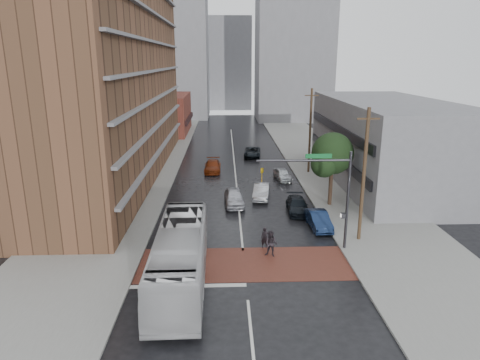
{
  "coord_description": "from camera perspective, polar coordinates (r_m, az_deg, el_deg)",
  "views": [
    {
      "loc": [
        -1.22,
        -25.45,
        13.18
      ],
      "look_at": [
        0.01,
        8.77,
        3.5
      ],
      "focal_mm": 32.0,
      "sensor_mm": 36.0,
      "label": 1
    }
  ],
  "objects": [
    {
      "name": "street_tree",
      "position": [
        39.64,
        12.23,
        3.12
      ],
      "size": [
        4.2,
        4.1,
        6.9
      ],
      "color": "#332319",
      "rests_on": "ground"
    },
    {
      "name": "distant_tower_east",
      "position": [
        98.75,
        7.18,
        18.47
      ],
      "size": [
        16.0,
        14.0,
        36.0
      ],
      "primitive_type": "cube",
      "color": "gray",
      "rests_on": "ground"
    },
    {
      "name": "distant_tower_center",
      "position": [
        120.46,
        -1.53,
        15.22
      ],
      "size": [
        12.0,
        10.0,
        24.0
      ],
      "primitive_type": "cube",
      "color": "gray",
      "rests_on": "ground"
    },
    {
      "name": "car_travel_b",
      "position": [
        41.97,
        2.88,
        -1.53
      ],
      "size": [
        2.13,
        4.45,
        1.41
      ],
      "primitive_type": "imported",
      "rotation": [
        0.0,
        0.0,
        -0.15
      ],
      "color": "#B5B7BD",
      "rests_on": "ground"
    },
    {
      "name": "storefront_west",
      "position": [
        80.76,
        -9.83,
        8.68
      ],
      "size": [
        8.0,
        16.0,
        7.0
      ],
      "primitive_type": "cube",
      "color": "brown",
      "rests_on": "ground"
    },
    {
      "name": "ground",
      "position": [
        28.69,
        0.62,
        -11.57
      ],
      "size": [
        160.0,
        160.0,
        0.0
      ],
      "primitive_type": "plane",
      "color": "black",
      "rests_on": "ground"
    },
    {
      "name": "apartment_block",
      "position": [
        51.08,
        -17.24,
        16.03
      ],
      "size": [
        10.0,
        44.0,
        28.0
      ],
      "primitive_type": "cube",
      "color": "brown",
      "rests_on": "ground"
    },
    {
      "name": "signal_mast",
      "position": [
        30.04,
        11.63,
        -0.88
      ],
      "size": [
        6.5,
        0.3,
        7.2
      ],
      "color": "#2D2D33",
      "rests_on": "ground"
    },
    {
      "name": "sidewalk_east",
      "position": [
        53.65,
        11.72,
        1.31
      ],
      "size": [
        9.0,
        90.0,
        0.15
      ],
      "primitive_type": "cube",
      "color": "gray",
      "rests_on": "ground"
    },
    {
      "name": "sidewalk_west",
      "position": [
        53.13,
        -13.15,
        1.09
      ],
      "size": [
        9.0,
        90.0,
        0.15
      ],
      "primitive_type": "cube",
      "color": "gray",
      "rests_on": "ground"
    },
    {
      "name": "distant_tower_west",
      "position": [
        104.28,
        -9.53,
        17.13
      ],
      "size": [
        18.0,
        16.0,
        32.0
      ],
      "primitive_type": "cube",
      "color": "gray",
      "rests_on": "ground"
    },
    {
      "name": "car_parked_mid",
      "position": [
        38.5,
        7.66,
        -3.38
      ],
      "size": [
        1.96,
        4.46,
        1.27
      ],
      "primitive_type": "imported",
      "rotation": [
        0.0,
        0.0,
        -0.04
      ],
      "color": "black",
      "rests_on": "ground"
    },
    {
      "name": "car_travel_a",
      "position": [
        39.95,
        -0.78,
        -2.33
      ],
      "size": [
        1.98,
        4.53,
        1.52
      ],
      "primitive_type": "imported",
      "rotation": [
        0.0,
        0.0,
        0.04
      ],
      "color": "#B7B8C0",
      "rests_on": "ground"
    },
    {
      "name": "car_parked_near",
      "position": [
        35.24,
        10.44,
        -5.26
      ],
      "size": [
        1.65,
        4.19,
        1.36
      ],
      "primitive_type": "imported",
      "rotation": [
        0.0,
        0.0,
        0.05
      ],
      "color": "#132242",
      "rests_on": "ground"
    },
    {
      "name": "transit_bus",
      "position": [
        26.46,
        -7.97,
        -10.03
      ],
      "size": [
        3.09,
        12.43,
        3.45
      ],
      "primitive_type": "imported",
      "rotation": [
        0.0,
        0.0,
        0.02
      ],
      "color": "#B8B8BA",
      "rests_on": "ground"
    },
    {
      "name": "car_travel_c",
      "position": [
        52.04,
        -3.68,
        1.86
      ],
      "size": [
        1.96,
        4.72,
        1.36
      ],
      "primitive_type": "imported",
      "rotation": [
        0.0,
        0.0,
        -0.01
      ],
      "color": "#66220B",
      "rests_on": "ground"
    },
    {
      "name": "car_parked_far",
      "position": [
        48.58,
        5.68,
        0.77
      ],
      "size": [
        2.0,
        4.02,
        1.32
      ],
      "primitive_type": "imported",
      "rotation": [
        0.0,
        0.0,
        0.12
      ],
      "color": "#B5B9BD",
      "rests_on": "ground"
    },
    {
      "name": "utility_pole_far",
      "position": [
        51.09,
        9.33,
        6.52
      ],
      "size": [
        1.6,
        0.26,
        10.0
      ],
      "color": "#473321",
      "rests_on": "ground"
    },
    {
      "name": "pedestrian_a",
      "position": [
        31.17,
        3.34,
        -7.7
      ],
      "size": [
        0.59,
        0.42,
        1.54
      ],
      "primitive_type": "imported",
      "rotation": [
        0.0,
        0.0,
        0.09
      ],
      "color": "black",
      "rests_on": "ground"
    },
    {
      "name": "utility_pole_near",
      "position": [
        32.13,
        16.18,
        0.65
      ],
      "size": [
        1.6,
        0.26,
        10.0
      ],
      "color": "#473321",
      "rests_on": "ground"
    },
    {
      "name": "building_east",
      "position": [
        49.55,
        19.0,
        4.84
      ],
      "size": [
        11.0,
        26.0,
        9.0
      ],
      "primitive_type": "cube",
      "color": "gray",
      "rests_on": "ground"
    },
    {
      "name": "pedestrian_b",
      "position": [
        29.86,
        4.18,
        -8.48
      ],
      "size": [
        1.1,
        0.99,
        1.85
      ],
      "primitive_type": "imported",
      "rotation": [
        0.0,
        0.0,
        -0.39
      ],
      "color": "black",
      "rests_on": "ground"
    },
    {
      "name": "crosswalk",
      "position": [
        29.13,
        0.57,
        -11.1
      ],
      "size": [
        14.0,
        5.0,
        0.02
      ],
      "primitive_type": "cube",
      "color": "brown",
      "rests_on": "ground"
    },
    {
      "name": "suv_travel",
      "position": [
        60.03,
        1.66,
        3.74
      ],
      "size": [
        2.65,
        4.96,
        1.32
      ],
      "primitive_type": "imported",
      "rotation": [
        0.0,
        0.0,
        -0.1
      ],
      "color": "black",
      "rests_on": "ground"
    }
  ]
}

